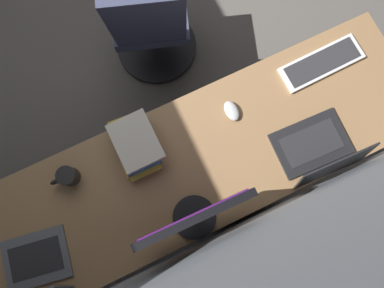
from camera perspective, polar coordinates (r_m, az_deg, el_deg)
wall_back at (r=1.13m, az=18.74°, el=-12.80°), size 4.40×0.10×2.60m
desk at (r=1.72m, az=0.72°, el=-3.24°), size 2.26×0.64×0.73m
drawer_pedestal at (r=2.04m, az=3.71°, el=-3.75°), size 0.40×0.51×0.69m
monitor_primary at (r=1.41m, az=0.40°, el=-11.88°), size 0.47×0.20×0.41m
laptop_leftmost at (r=1.71m, az=20.03°, el=-1.29°), size 0.36×0.30×0.23m
laptop_left at (r=1.74m, az=-24.23°, el=-18.54°), size 0.33×0.32×0.23m
keyboard_main at (r=1.89m, az=20.29°, el=12.23°), size 0.42×0.15×0.02m
mouse_main at (r=1.70m, az=6.43°, el=5.38°), size 0.06×0.10×0.03m
book_stack_near at (r=1.63m, az=-9.32°, el=-0.02°), size 0.21×0.31×0.11m
coffee_mug at (r=1.70m, az=-19.53°, el=-4.99°), size 0.13×0.09×0.09m
office_chair at (r=2.21m, az=-6.67°, el=18.61°), size 0.56×0.60×0.97m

